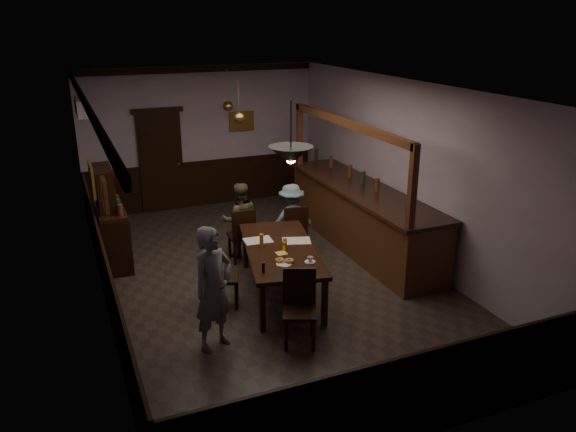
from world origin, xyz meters
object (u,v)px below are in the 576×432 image
dining_table (281,252)px  person_standing (213,289)px  chair_side (219,273)px  bar_counter (362,216)px  person_seated_left (240,220)px  chair_near (299,304)px  chair_far_right (295,229)px  sideboard (111,226)px  person_seated_right (291,219)px  soda_can (285,246)px  pendant_iron (291,155)px  coffee_cup (310,259)px  pendant_brass_far (228,106)px  pendant_brass_mid (239,118)px  chair_far_left (243,233)px

dining_table → person_standing: size_ratio=1.47×
dining_table → person_standing: bearing=-142.4°
chair_side → person_standing: person_standing is taller
chair_side → bar_counter: size_ratio=0.22×
person_seated_left → chair_near: bearing=94.1°
chair_far_right → person_seated_left: person_seated_left is taller
chair_side → sideboard: bearing=49.1°
person_seated_right → soda_can: 1.70m
chair_side → sideboard: (-1.24, 2.12, 0.16)m
chair_far_right → pendant_iron: bearing=74.2°
chair_near → coffee_cup: 0.83m
dining_table → chair_far_right: chair_far_right is taller
chair_side → coffee_cup: (1.12, -0.66, 0.29)m
coffee_cup → pendant_brass_far: size_ratio=0.10×
chair_far_right → chair_near: (-0.98, -2.44, 0.01)m
sideboard → pendant_brass_far: size_ratio=2.07×
pendant_iron → pendant_brass_mid: (0.30, 3.01, -0.03)m
dining_table → pendant_brass_mid: size_ratio=2.92×
chair_near → person_standing: size_ratio=0.60×
person_seated_right → dining_table: bearing=61.2°
chair_far_left → pendant_brass_mid: bearing=-106.0°
bar_counter → soda_can: bearing=-148.1°
pendant_iron → chair_far_right: bearing=65.3°
person_standing → pendant_iron: size_ratio=2.06×
chair_side → pendant_brass_far: pendant_brass_far is taller
chair_far_right → soda_can: 1.45m
chair_far_right → person_seated_right: bearing=-92.5°
pendant_iron → pendant_brass_mid: 3.02m
person_seated_left → dining_table: bearing=101.1°
pendant_brass_far → person_seated_left: bearing=-102.8°
coffee_cup → person_seated_right: bearing=86.3°
person_seated_right → sideboard: sideboard is taller
chair_far_right → sideboard: 3.06m
dining_table → chair_far_left: (-0.15, 1.34, -0.16)m
chair_side → person_standing: (-0.35, -1.01, 0.29)m
dining_table → sideboard: size_ratio=1.41×
pendant_brass_mid → dining_table: bearing=-93.4°
chair_far_left → coffee_cup: size_ratio=11.90×
person_seated_left → bar_counter: bar_counter is taller
coffee_cup → bar_counter: bar_counter is taller
chair_far_left → chair_far_right: size_ratio=0.99×
coffee_cup → person_seated_left: bearing=109.6°
soda_can → person_standing: bearing=-145.6°
soda_can → pendant_iron: (-0.19, -0.68, 1.52)m
bar_counter → pendant_brass_far: pendant_brass_far is taller
person_seated_left → coffee_cup: (0.29, -2.26, 0.14)m
chair_far_right → chair_near: chair_near is taller
dining_table → pendant_iron: (-0.17, -0.78, 1.64)m
chair_far_right → chair_near: bearing=76.9°
sideboard → dining_table: bearing=-44.3°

